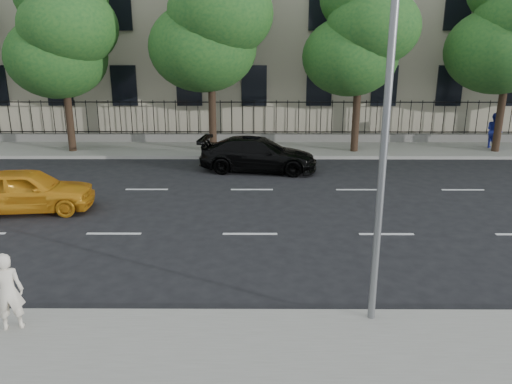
% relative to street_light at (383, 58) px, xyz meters
% --- Properties ---
extents(ground, '(120.00, 120.00, 0.00)m').
position_rel_street_light_xyz_m(ground, '(-2.50, 1.77, -5.15)').
color(ground, black).
rests_on(ground, ground).
extents(near_sidewalk, '(60.00, 4.00, 0.15)m').
position_rel_street_light_xyz_m(near_sidewalk, '(-2.50, -2.23, -5.07)').
color(near_sidewalk, gray).
rests_on(near_sidewalk, ground).
extents(far_sidewalk, '(60.00, 4.00, 0.15)m').
position_rel_street_light_xyz_m(far_sidewalk, '(-2.50, 15.77, -5.07)').
color(far_sidewalk, gray).
rests_on(far_sidewalk, ground).
extents(lane_markings, '(49.60, 4.62, 0.01)m').
position_rel_street_light_xyz_m(lane_markings, '(-2.50, 6.52, -5.14)').
color(lane_markings, silver).
rests_on(lane_markings, ground).
extents(iron_fence, '(30.00, 0.50, 2.20)m').
position_rel_street_light_xyz_m(iron_fence, '(-2.50, 17.47, -4.50)').
color(iron_fence, slate).
rests_on(iron_fence, far_sidewalk).
extents(street_light, '(0.25, 3.32, 8.05)m').
position_rel_street_light_xyz_m(street_light, '(0.00, 0.00, 0.00)').
color(street_light, slate).
rests_on(street_light, near_sidewalk).
extents(tree_b, '(5.53, 5.12, 8.97)m').
position_rel_street_light_xyz_m(tree_b, '(-11.46, 15.13, 0.69)').
color(tree_b, '#382619').
rests_on(tree_b, far_sidewalk).
extents(tree_c, '(5.89, 5.50, 9.80)m').
position_rel_street_light_xyz_m(tree_c, '(-4.46, 15.13, 1.26)').
color(tree_c, '#382619').
rests_on(tree_c, far_sidewalk).
extents(tree_d, '(5.34, 4.94, 8.84)m').
position_rel_street_light_xyz_m(tree_d, '(2.54, 15.13, 0.69)').
color(tree_d, '#382619').
rests_on(tree_d, far_sidewalk).
extents(yellow_taxi, '(4.40, 2.15, 1.45)m').
position_rel_street_light_xyz_m(yellow_taxi, '(-9.86, 6.28, -4.42)').
color(yellow_taxi, orange).
rests_on(yellow_taxi, ground).
extents(black_sedan, '(5.25, 2.70, 1.46)m').
position_rel_street_light_xyz_m(black_sedan, '(-2.26, 11.63, -4.42)').
color(black_sedan, black).
rests_on(black_sedan, ground).
extents(woman_near, '(0.65, 0.52, 1.55)m').
position_rel_street_light_xyz_m(woman_near, '(-6.98, -0.94, -4.22)').
color(woman_near, '#F2E6D0').
rests_on(woman_near, near_sidewalk).
extents(pedestrian_far, '(0.85, 1.00, 1.79)m').
position_rel_street_light_xyz_m(pedestrian_far, '(9.67, 15.68, -4.10)').
color(pedestrian_far, '#1E2A96').
rests_on(pedestrian_far, far_sidewalk).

